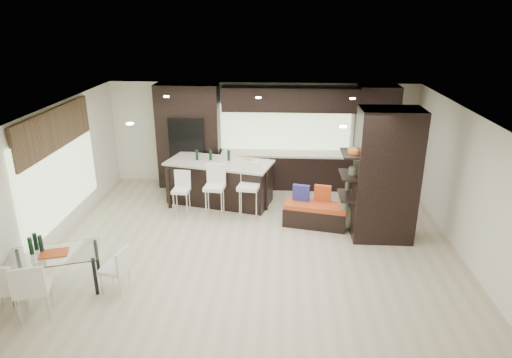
# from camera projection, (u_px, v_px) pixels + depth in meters

# --- Properties ---
(ground) EXTENTS (8.00, 8.00, 0.00)m
(ground) POSITION_uv_depth(u_px,v_px,m) (254.00, 242.00, 9.30)
(ground) COLOR #C4B596
(ground) RESTS_ON ground
(back_wall) EXTENTS (8.00, 0.02, 2.70)m
(back_wall) POSITION_uv_depth(u_px,v_px,m) (262.00, 134.00, 12.10)
(back_wall) COLOR white
(back_wall) RESTS_ON ground
(left_wall) EXTENTS (0.02, 7.00, 2.70)m
(left_wall) POSITION_uv_depth(u_px,v_px,m) (53.00, 176.00, 9.04)
(left_wall) COLOR white
(left_wall) RESTS_ON ground
(right_wall) EXTENTS (0.02, 7.00, 2.70)m
(right_wall) POSITION_uv_depth(u_px,v_px,m) (465.00, 184.00, 8.61)
(right_wall) COLOR white
(right_wall) RESTS_ON ground
(ceiling) EXTENTS (8.00, 7.00, 0.02)m
(ceiling) POSITION_uv_depth(u_px,v_px,m) (254.00, 111.00, 8.36)
(ceiling) COLOR white
(ceiling) RESTS_ON ground
(window_left) EXTENTS (0.04, 3.20, 1.90)m
(window_left) POSITION_uv_depth(u_px,v_px,m) (60.00, 173.00, 9.23)
(window_left) COLOR #B2D199
(window_left) RESTS_ON left_wall
(window_back) EXTENTS (3.40, 0.04, 1.20)m
(window_back) POSITION_uv_depth(u_px,v_px,m) (285.00, 127.00, 11.96)
(window_back) COLOR #B2D199
(window_back) RESTS_ON back_wall
(stone_accent) EXTENTS (0.08, 3.00, 0.80)m
(stone_accent) POSITION_uv_depth(u_px,v_px,m) (54.00, 129.00, 8.91)
(stone_accent) COLOR brown
(stone_accent) RESTS_ON left_wall
(ceiling_spots) EXTENTS (4.00, 3.00, 0.02)m
(ceiling_spots) POSITION_uv_depth(u_px,v_px,m) (255.00, 110.00, 8.60)
(ceiling_spots) COLOR white
(ceiling_spots) RESTS_ON ceiling
(back_cabinetry) EXTENTS (6.80, 0.68, 2.70)m
(back_cabinetry) POSITION_uv_depth(u_px,v_px,m) (281.00, 137.00, 11.77)
(back_cabinetry) COLOR black
(back_cabinetry) RESTS_ON ground
(refrigerator) EXTENTS (0.90, 0.68, 1.90)m
(refrigerator) POSITION_uv_depth(u_px,v_px,m) (190.00, 151.00, 11.99)
(refrigerator) COLOR black
(refrigerator) RESTS_ON ground
(partition_column) EXTENTS (1.20, 0.80, 2.70)m
(partition_column) POSITION_uv_depth(u_px,v_px,m) (386.00, 176.00, 9.06)
(partition_column) COLOR black
(partition_column) RESTS_ON ground
(kitchen_island) EXTENTS (2.69, 1.65, 1.04)m
(kitchen_island) POSITION_uv_depth(u_px,v_px,m) (220.00, 182.00, 11.07)
(kitchen_island) COLOR black
(kitchen_island) RESTS_ON ground
(stool_left) EXTENTS (0.39, 0.39, 0.84)m
(stool_left) POSITION_uv_depth(u_px,v_px,m) (182.00, 198.00, 10.38)
(stool_left) COLOR white
(stool_left) RESTS_ON ground
(stool_mid) EXTENTS (0.48, 0.48, 0.98)m
(stool_mid) POSITION_uv_depth(u_px,v_px,m) (215.00, 197.00, 10.28)
(stool_mid) COLOR white
(stool_mid) RESTS_ON ground
(stool_right) EXTENTS (0.52, 0.52, 1.03)m
(stool_right) POSITION_uv_depth(u_px,v_px,m) (249.00, 196.00, 10.22)
(stool_right) COLOR white
(stool_right) RESTS_ON ground
(bench) EXTENTS (1.43, 0.78, 0.52)m
(bench) POSITION_uv_depth(u_px,v_px,m) (315.00, 215.00, 9.91)
(bench) COLOR black
(bench) RESTS_ON ground
(floor_vase) EXTENTS (0.47, 0.47, 1.24)m
(floor_vase) POSITION_uv_depth(u_px,v_px,m) (346.00, 203.00, 9.62)
(floor_vase) COLOR #4D523B
(floor_vase) RESTS_ON ground
(dining_table) EXTENTS (1.59, 1.20, 0.68)m
(dining_table) POSITION_uv_depth(u_px,v_px,m) (57.00, 272.00, 7.62)
(dining_table) COLOR white
(dining_table) RESTS_ON ground
(chair_near) EXTENTS (0.61, 0.61, 0.90)m
(chair_near) POSITION_uv_depth(u_px,v_px,m) (34.00, 291.00, 6.90)
(chair_near) COLOR white
(chair_near) RESTS_ON ground
(chair_far) EXTENTS (0.55, 0.55, 0.90)m
(chair_far) POSITION_uv_depth(u_px,v_px,m) (6.00, 290.00, 6.93)
(chair_far) COLOR white
(chair_far) RESTS_ON ground
(chair_end) EXTENTS (0.47, 0.47, 0.75)m
(chair_end) POSITION_uv_depth(u_px,v_px,m) (115.00, 272.00, 7.55)
(chair_end) COLOR white
(chair_end) RESTS_ON ground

